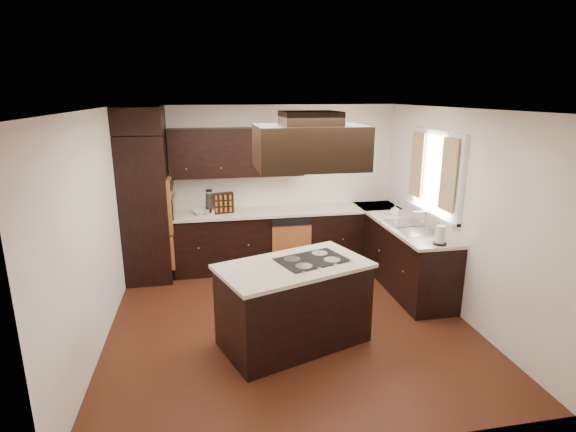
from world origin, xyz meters
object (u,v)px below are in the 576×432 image
(oven_column, at_px, (146,209))
(spice_rack, at_px, (221,203))
(range_hood, at_px, (310,147))
(island, at_px, (294,306))

(oven_column, xyz_separation_m, spice_rack, (1.07, 0.06, 0.02))
(range_hood, bearing_deg, spice_rack, 109.22)
(oven_column, height_order, range_hood, range_hood)
(oven_column, height_order, island, oven_column)
(range_hood, relative_size, spice_rack, 2.79)
(range_hood, bearing_deg, island, 155.88)
(range_hood, xyz_separation_m, spice_rack, (-0.81, 2.31, -1.08))
(island, relative_size, spice_rack, 4.02)
(island, bearing_deg, oven_column, 108.83)
(island, bearing_deg, range_hood, -43.62)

